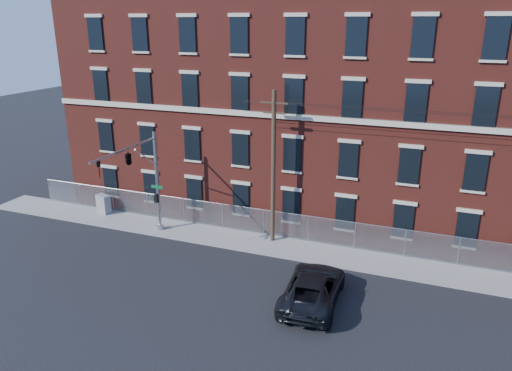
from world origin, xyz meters
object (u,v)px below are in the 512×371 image
object	(u,v)px
utility_pole_near	(273,166)
utility_cabinet	(104,204)
traffic_signal_mast	(136,166)
pickup_truck	(313,288)

from	to	relation	value
utility_pole_near	utility_cabinet	distance (m)	14.40
traffic_signal_mast	pickup_truck	distance (m)	13.45
pickup_truck	utility_cabinet	world-z (taller)	pickup_truck
utility_pole_near	pickup_truck	size ratio (longest dim) A/B	1.68
pickup_truck	utility_cabinet	xyz separation A→B (m)	(-18.03, 6.22, 0.00)
utility_pole_near	traffic_signal_mast	bearing A→B (deg)	-156.86
utility_pole_near	pickup_truck	xyz separation A→B (m)	(4.36, -6.17, -4.51)
utility_pole_near	utility_cabinet	world-z (taller)	utility_pole_near
traffic_signal_mast	utility_pole_near	size ratio (longest dim) A/B	0.70
traffic_signal_mast	utility_cabinet	distance (m)	8.07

